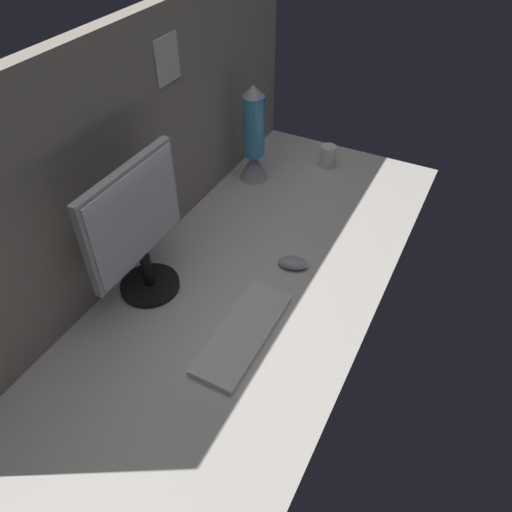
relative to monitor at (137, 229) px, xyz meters
The scene contains 7 objects.
ground_plane 39.60cm from the monitor, 53.64° to the right, with size 180.00×80.00×3.00cm, color beige.
cubicle_wall_back 25.58cm from the monitor, 33.78° to the left, with size 180.00×5.50×70.94cm.
monitor is the anchor object (origin of this frame).
keyboard 41.29cm from the monitor, 95.50° to the right, with size 37.00×13.00×2.00cm, color silver.
mouse 50.44cm from the monitor, 51.51° to the right, with size 5.60×9.60×3.40cm, color #99999E.
mug_ceramic_white 95.56cm from the monitor, 14.42° to the right, with size 9.70×6.40×9.10cm.
lava_lamp 69.83cm from the monitor, ahead, with size 11.57×11.57×37.87cm.
Camera 1 is at (-97.09, -52.53, 107.71)cm, focal length 34.31 mm.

